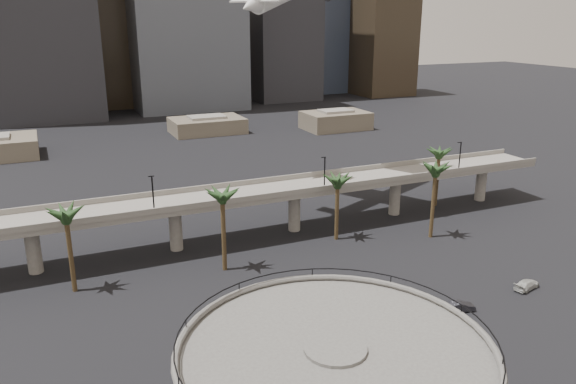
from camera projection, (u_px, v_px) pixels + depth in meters
name	position (u px, v px, depth m)	size (l,w,h in m)	color
overpass	(237.00, 200.00, 97.55)	(130.00, 9.30, 14.70)	slate
palm_trees	(317.00, 182.00, 94.05)	(76.40, 18.40, 14.00)	#46371E
low_buildings	(168.00, 132.00, 177.64)	(135.00, 27.50, 6.80)	brown
skyline	(142.00, 5.00, 234.17)	(269.00, 86.00, 115.99)	#816D59
car_a	(315.00, 366.00, 62.21)	(1.94, 4.82, 1.64)	maroon
car_b	(460.00, 306.00, 75.27)	(1.45, 4.17, 1.37)	black
car_c	(527.00, 284.00, 81.46)	(1.90, 4.68, 1.36)	#B2B2AE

